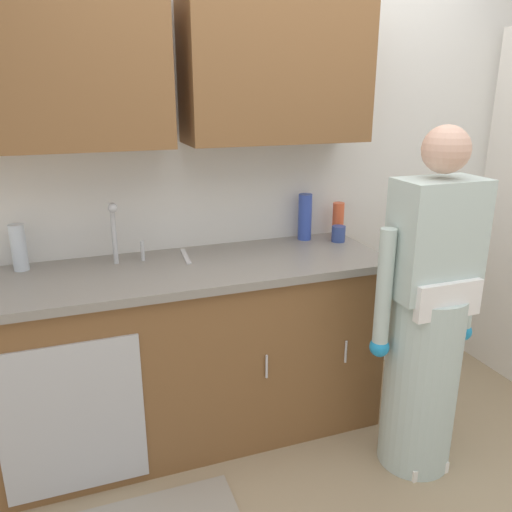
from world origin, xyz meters
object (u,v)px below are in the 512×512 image
(sink, at_px, (128,274))
(bottle_water_tall, at_px, (19,248))
(bottle_dish_liquid, at_px, (338,220))
(person_at_sink, at_px, (426,333))
(bottle_soap, at_px, (305,217))
(knife_on_counter, at_px, (186,256))
(cup_by_sink, at_px, (338,234))

(sink, distance_m, bottle_water_tall, 0.52)
(bottle_water_tall, bearing_deg, sink, -22.55)
(bottle_dish_liquid, bearing_deg, person_at_sink, -87.55)
(bottle_soap, bearing_deg, bottle_water_tall, -179.17)
(bottle_dish_liquid, height_order, bottle_water_tall, bottle_water_tall)
(bottle_dish_liquid, bearing_deg, knife_on_counter, -175.08)
(bottle_soap, height_order, cup_by_sink, bottle_soap)
(bottle_soap, distance_m, knife_on_counter, 0.72)
(person_at_sink, distance_m, bottle_water_tall, 1.93)
(sink, height_order, bottle_soap, sink)
(bottle_soap, bearing_deg, cup_by_sink, -33.76)
(bottle_water_tall, xyz_separation_m, cup_by_sink, (1.64, -0.09, -0.07))
(knife_on_counter, bearing_deg, sink, -62.94)
(knife_on_counter, bearing_deg, bottle_dish_liquid, 99.34)
(bottle_water_tall, relative_size, bottle_soap, 0.85)
(bottle_soap, bearing_deg, knife_on_counter, -172.76)
(sink, distance_m, knife_on_counter, 0.33)
(bottle_water_tall, distance_m, knife_on_counter, 0.78)
(bottle_dish_liquid, bearing_deg, bottle_soap, 176.85)
(sink, distance_m, cup_by_sink, 1.17)
(cup_by_sink, bearing_deg, bottle_dish_liquid, 64.07)
(bottle_soap, bearing_deg, bottle_dish_liquid, -3.15)
(bottle_water_tall, distance_m, bottle_soap, 1.48)
(person_at_sink, distance_m, cup_by_sink, 0.77)
(sink, height_order, bottle_water_tall, sink)
(sink, relative_size, bottle_water_tall, 2.26)
(sink, bearing_deg, bottle_water_tall, 157.45)
(sink, bearing_deg, bottle_soap, 12.08)
(bottle_water_tall, height_order, knife_on_counter, bottle_water_tall)
(sink, xyz_separation_m, bottle_dish_liquid, (1.21, 0.20, 0.11))
(knife_on_counter, bearing_deg, person_at_sink, 56.90)
(bottle_water_tall, bearing_deg, bottle_dish_liquid, 0.34)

